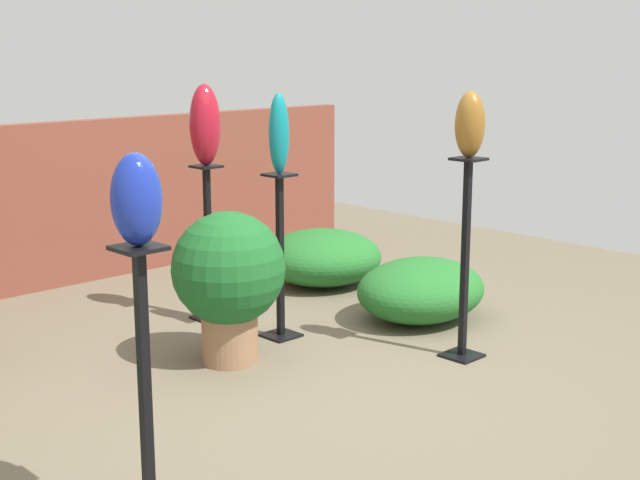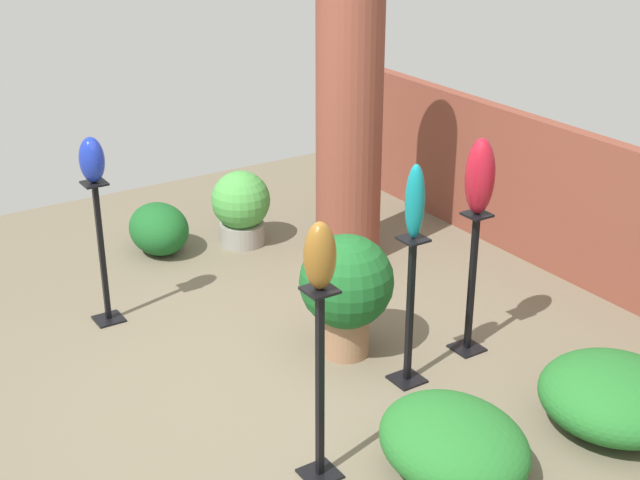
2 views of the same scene
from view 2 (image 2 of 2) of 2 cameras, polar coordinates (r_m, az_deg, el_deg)
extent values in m
plane|color=#6B604C|center=(5.76, -2.65, -9.53)|extent=(8.00, 8.00, 0.00)
cube|color=brown|center=(7.14, 16.97, 1.63)|extent=(5.60, 0.12, 1.21)
cylinder|color=brown|center=(7.17, 1.89, 8.02)|extent=(0.54, 0.54, 2.45)
cube|color=black|center=(6.73, -13.36, -4.94)|extent=(0.20, 0.20, 0.01)
cube|color=black|center=(6.50, -13.79, -0.84)|extent=(0.04, 0.04, 1.07)
cube|color=black|center=(6.30, -14.24, 3.54)|extent=(0.16, 0.16, 0.02)
cube|color=black|center=(5.06, -0.01, -14.73)|extent=(0.20, 0.20, 0.01)
cube|color=black|center=(4.73, -0.01, -9.35)|extent=(0.04, 0.04, 1.15)
cube|color=black|center=(4.45, -0.01, -3.22)|extent=(0.16, 0.16, 0.02)
cube|color=black|center=(5.87, 5.58, -8.85)|extent=(0.20, 0.20, 0.01)
cube|color=black|center=(5.62, 5.78, -4.58)|extent=(0.04, 0.04, 1.01)
cube|color=black|center=(5.41, 5.99, 0.06)|extent=(0.16, 0.16, 0.01)
cube|color=black|center=(6.26, 9.38, -6.84)|extent=(0.20, 0.20, 0.01)
cube|color=black|center=(6.03, 9.69, -2.76)|extent=(0.04, 0.04, 1.01)
cube|color=black|center=(5.83, 10.01, 1.62)|extent=(0.16, 0.16, 0.01)
ellipsoid|color=#192D9E|center=(6.25, -14.40, 4.99)|extent=(0.18, 0.17, 0.32)
ellipsoid|color=brown|center=(4.37, -0.01, -1.02)|extent=(0.16, 0.17, 0.36)
ellipsoid|color=#0F727A|center=(5.32, 6.10, 2.46)|extent=(0.12, 0.12, 0.47)
ellipsoid|color=maroon|center=(5.74, 10.19, 4.03)|extent=(0.20, 0.19, 0.51)
cylinder|color=#936B4C|center=(6.08, 1.66, -6.10)|extent=(0.31, 0.31, 0.27)
sphere|color=#195923|center=(5.89, 1.71, -2.66)|extent=(0.63, 0.63, 0.63)
cylinder|color=gray|center=(7.80, -5.01, 0.44)|extent=(0.39, 0.39, 0.19)
sphere|color=#479942|center=(7.69, -5.09, 2.56)|extent=(0.51, 0.51, 0.51)
ellipsoid|color=#195923|center=(7.67, -10.28, 0.71)|extent=(0.60, 0.48, 0.44)
ellipsoid|color=#236B28|center=(5.01, 8.54, -12.72)|extent=(0.90, 0.76, 0.40)
ellipsoid|color=#236B28|center=(5.60, 18.33, -9.47)|extent=(0.90, 0.88, 0.41)
camera|label=1|loc=(7.47, -38.31, 7.69)|focal=50.00mm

